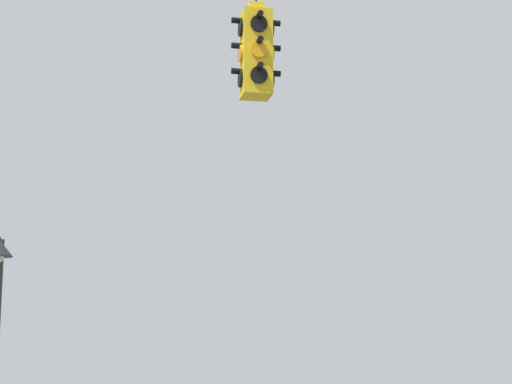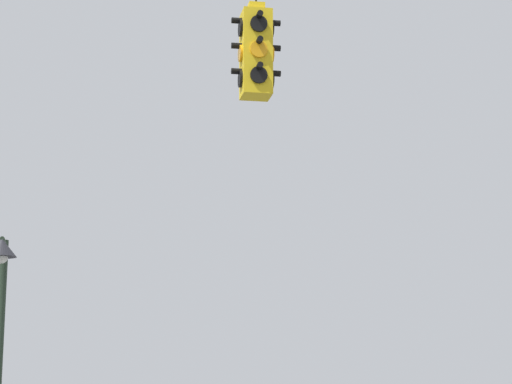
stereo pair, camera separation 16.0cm
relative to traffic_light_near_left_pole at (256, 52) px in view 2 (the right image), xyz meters
name	(u,v)px [view 2 (the right image)]	position (x,y,z in m)	size (l,w,h in m)	color
traffic_light_near_left_pole	(256,52)	(0.00, 0.00, 0.00)	(0.58, 0.58, 2.35)	yellow
street_lamp	(0,316)	(-3.04, 3.71, -2.83)	(0.43, 0.75, 4.08)	#233323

